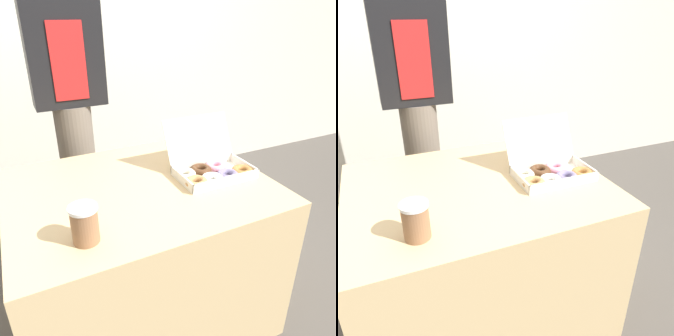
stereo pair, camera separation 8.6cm
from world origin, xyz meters
TOP-DOWN VIEW (x-y plane):
  - ground_plane at (0.00, 0.00)m, footprint 14.00×14.00m
  - wall_back at (0.00, 1.50)m, footprint 10.00×0.05m
  - table at (0.00, 0.00)m, footprint 1.12×0.88m
  - donut_box at (0.33, -0.06)m, footprint 0.38×0.32m
  - coffee_cup at (-0.30, -0.28)m, footprint 0.09×0.09m
  - person_customer at (-0.14, 0.68)m, footprint 0.38×0.21m

SIDE VIEW (x-z plane):
  - ground_plane at x=0.00m, z-range 0.00..0.00m
  - table at x=0.00m, z-range 0.00..0.76m
  - donut_box at x=0.33m, z-range 0.68..0.92m
  - coffee_cup at x=-0.30m, z-range 0.77..0.90m
  - person_customer at x=-0.14m, z-range 0.09..1.89m
  - wall_back at x=0.00m, z-range 0.00..2.60m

